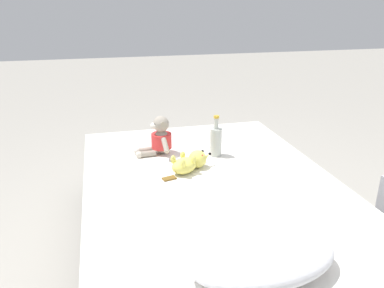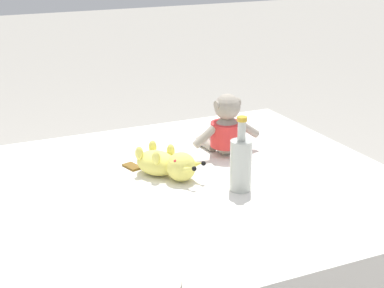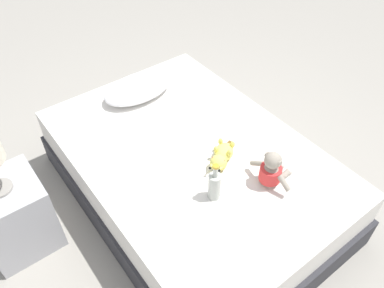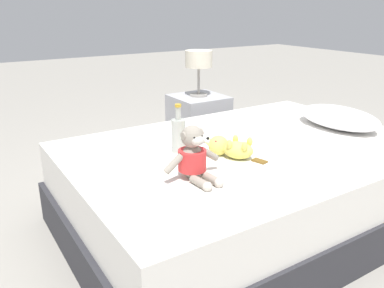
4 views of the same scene
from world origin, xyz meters
The scene contains 4 objects.
bed centered at (0.00, 0.00, 0.23)m, with size 1.33×1.93×0.47m.
plush_monkey centered at (0.20, -0.47, 0.56)m, with size 0.23×0.29×0.24m.
plush_yellow_creature centered at (0.08, -0.19, 0.52)m, with size 0.31×0.21×0.10m.
glass_bottle centered at (-0.12, -0.36, 0.56)m, with size 0.07×0.07×0.25m.
Camera 2 is at (-1.71, 0.55, 1.28)m, focal length 57.24 mm.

